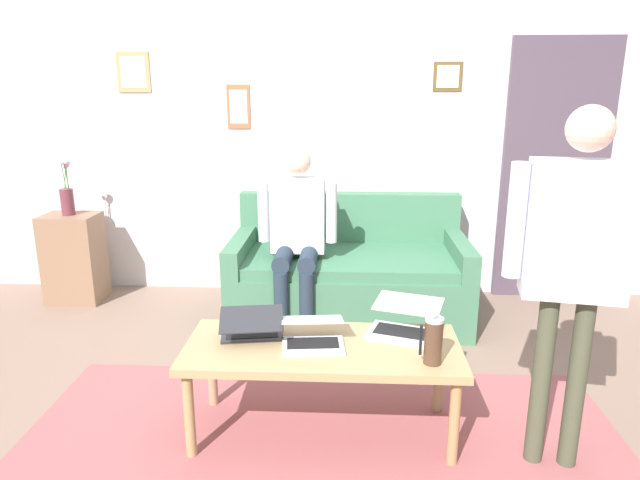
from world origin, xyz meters
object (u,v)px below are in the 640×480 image
Objects in this scene: couch at (349,277)px; laptop_right at (404,323)px; interior_door at (554,173)px; french_press at (433,340)px; person_standing at (575,247)px; laptop_left at (313,336)px; laptop_center at (252,328)px; side_shelf at (74,258)px; coffee_table at (322,355)px; person_seated at (297,229)px; flower_vase at (67,197)px.

laptop_right is (-0.28, 1.33, 0.22)m from couch.
french_press is at bearing 60.36° from interior_door.
laptop_right is at bearing -28.35° from person_standing.
laptop_right is 0.90m from person_standing.
laptop_left is 0.32m from laptop_center.
couch reaches higher than side_shelf.
coffee_table is 1.34m from person_seated.
person_standing is at bearing 170.40° from coffee_table.
couch is 1.52m from coffee_table.
french_press is at bearing 102.66° from couch.
coffee_table is 3.81× the size of laptop_center.
coffee_table is 5.37× the size of french_press.
laptop_right is 1.30m from person_seated.
flower_vase is at bearing -5.33° from couch.
flower_vase reaches higher than coffee_table.
couch is 1.53m from laptop_left.
laptop_left is at bearing 83.38° from couch.
french_press is 0.56× the size of flower_vase.
laptop_center is at bearing -10.57° from person_standing.
person_standing reaches higher than laptop_center.
couch is at bearing -96.62° from laptop_left.
person_seated is at bearing -81.59° from laptop_left.
side_shelf reaches higher than laptop_center.
flower_vase reaches higher than laptop_right.
couch is 3.90× the size of flower_vase.
flower_vase is 0.34× the size of person_seated.
laptop_right is at bearing -173.37° from laptop_center.
person_seated is (-0.12, -1.20, 0.21)m from laptop_center.
coffee_table is at bearing 140.39° from side_shelf.
interior_door is 2.74m from laptop_left.
side_shelf is at bearing -39.61° from coffee_table.
french_press is 3.19m from flower_vase.
laptop_left is at bearing 20.19° from laptop_right.
coffee_table is at bearing 166.57° from laptop_center.
person_standing reaches higher than flower_vase.
laptop_center is 2.37m from side_shelf.
laptop_right is at bearing 148.12° from flower_vase.
french_press is at bearing 163.55° from laptop_left.
interior_door is 4.65× the size of laptop_right.
person_seated is (-1.83, 0.43, -0.12)m from flower_vase.
interior_door is 3.88m from side_shelf.
laptop_right is (-0.45, -0.17, 0.01)m from laptop_left.
laptop_right is 1.00× the size of flower_vase.
coffee_table is (1.74, 2.02, -0.60)m from interior_door.
couch is 4.91× the size of laptop_center.
interior_door reaches higher than person_standing.
laptop_center is at bearing -14.32° from laptop_left.
laptop_center is 1.41× the size of french_press.
laptop_center is (0.48, 1.42, 0.21)m from couch.
laptop_left is 0.92× the size of laptop_center.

